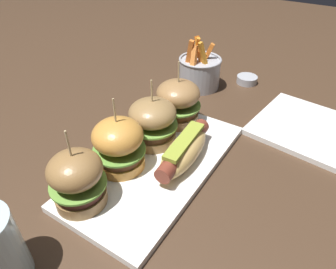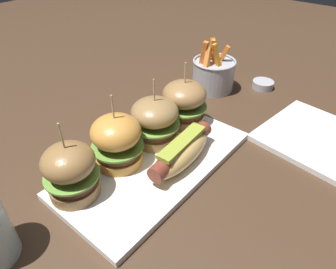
{
  "view_description": "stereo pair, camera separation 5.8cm",
  "coord_description": "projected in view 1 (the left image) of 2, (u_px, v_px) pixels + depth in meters",
  "views": [
    {
      "loc": [
        -0.36,
        -0.25,
        0.4
      ],
      "look_at": [
        0.04,
        0.0,
        0.05
      ],
      "focal_mm": 32.34,
      "sensor_mm": 36.0,
      "label": 1
    },
    {
      "loc": [
        -0.32,
        -0.3,
        0.4
      ],
      "look_at": [
        0.04,
        0.0,
        0.05
      ],
      "focal_mm": 32.34,
      "sensor_mm": 36.0,
      "label": 2
    }
  ],
  "objects": [
    {
      "name": "platter_main",
      "position": [
        157.0,
        164.0,
        0.59
      ],
      "size": [
        0.39,
        0.2,
        0.01
      ],
      "primitive_type": "cube",
      "color": "white",
      "rests_on": "ground"
    },
    {
      "name": "slider_far_left",
      "position": [
        77.0,
        179.0,
        0.47
      ],
      "size": [
        0.09,
        0.09,
        0.14
      ],
      "color": "olive",
      "rests_on": "platter_main"
    },
    {
      "name": "hot_dog",
      "position": [
        184.0,
        150.0,
        0.57
      ],
      "size": [
        0.17,
        0.07,
        0.05
      ],
      "color": "#DFB364",
      "rests_on": "platter_main"
    },
    {
      "name": "ground_plane",
      "position": [
        157.0,
        167.0,
        0.59
      ],
      "size": [
        3.0,
        3.0,
        0.0
      ],
      "primitive_type": "plane",
      "color": "#422D1E"
    },
    {
      "name": "slider_center_left",
      "position": [
        119.0,
        144.0,
        0.54
      ],
      "size": [
        0.1,
        0.1,
        0.14
      ],
      "color": "#CD8B3A",
      "rests_on": "platter_main"
    },
    {
      "name": "fries_bucket",
      "position": [
        199.0,
        72.0,
        0.83
      ],
      "size": [
        0.12,
        0.12,
        0.14
      ],
      "color": "#A8AAB2",
      "rests_on": "ground"
    },
    {
      "name": "slider_center_right",
      "position": [
        153.0,
        121.0,
        0.61
      ],
      "size": [
        0.1,
        0.1,
        0.14
      ],
      "color": "olive",
      "rests_on": "platter_main"
    },
    {
      "name": "side_plate",
      "position": [
        307.0,
        128.0,
        0.69
      ],
      "size": [
        0.24,
        0.24,
        0.01
      ],
      "primitive_type": "cube",
      "rotation": [
        0.0,
        0.0,
        -0.13
      ],
      "color": "white",
      "rests_on": "ground"
    },
    {
      "name": "slider_far_right",
      "position": [
        178.0,
        101.0,
        0.67
      ],
      "size": [
        0.1,
        0.1,
        0.14
      ],
      "color": "olive",
      "rests_on": "platter_main"
    },
    {
      "name": "sauce_ramekin",
      "position": [
        247.0,
        79.0,
        0.87
      ],
      "size": [
        0.06,
        0.06,
        0.02
      ],
      "color": "#A8AAB2",
      "rests_on": "ground"
    }
  ]
}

